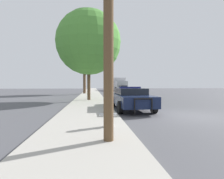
{
  "coord_description": "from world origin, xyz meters",
  "views": [
    {
      "loc": [
        -4.84,
        -8.39,
        1.62
      ],
      "look_at": [
        -1.95,
        17.28,
        0.8
      ],
      "focal_mm": 28.0,
      "sensor_mm": 36.0,
      "label": 1
    }
  ],
  "objects_px": {
    "fire_hydrant": "(108,113)",
    "car_background_oncoming": "(123,88)",
    "traffic_light": "(99,70)",
    "police_car": "(131,98)",
    "box_truck": "(119,84)",
    "tree_sidewalk_mid": "(84,59)",
    "tree_sidewalk_near": "(89,43)"
  },
  "relations": [
    {
      "from": "police_car",
      "to": "fire_hydrant",
      "type": "relative_size",
      "value": 5.85
    },
    {
      "from": "traffic_light",
      "to": "car_background_oncoming",
      "type": "height_order",
      "value": "traffic_light"
    },
    {
      "from": "fire_hydrant",
      "to": "car_background_oncoming",
      "type": "bearing_deg",
      "value": 78.89
    },
    {
      "from": "traffic_light",
      "to": "car_background_oncoming",
      "type": "distance_m",
      "value": 11.39
    },
    {
      "from": "traffic_light",
      "to": "tree_sidewalk_mid",
      "type": "relative_size",
      "value": 0.66
    },
    {
      "from": "police_car",
      "to": "traffic_light",
      "type": "xyz_separation_m",
      "value": [
        -1.39,
        16.47,
        2.98
      ]
    },
    {
      "from": "box_truck",
      "to": "tree_sidewalk_near",
      "type": "bearing_deg",
      "value": 71.54
    },
    {
      "from": "fire_hydrant",
      "to": "car_background_oncoming",
      "type": "distance_m",
      "value": 31.32
    },
    {
      "from": "police_car",
      "to": "tree_sidewalk_near",
      "type": "distance_m",
      "value": 7.89
    },
    {
      "from": "traffic_light",
      "to": "police_car",
      "type": "bearing_deg",
      "value": -85.16
    },
    {
      "from": "car_background_oncoming",
      "to": "box_truck",
      "type": "bearing_deg",
      "value": -88.96
    },
    {
      "from": "fire_hydrant",
      "to": "car_background_oncoming",
      "type": "xyz_separation_m",
      "value": [
        6.03,
        30.73,
        0.12
      ]
    },
    {
      "from": "traffic_light",
      "to": "box_truck",
      "type": "xyz_separation_m",
      "value": [
        5.46,
        15.0,
        -2.05
      ]
    },
    {
      "from": "tree_sidewalk_mid",
      "to": "tree_sidewalk_near",
      "type": "bearing_deg",
      "value": -85.45
    },
    {
      "from": "police_car",
      "to": "box_truck",
      "type": "height_order",
      "value": "box_truck"
    },
    {
      "from": "police_car",
      "to": "tree_sidewalk_mid",
      "type": "bearing_deg",
      "value": -78.97
    },
    {
      "from": "police_car",
      "to": "box_truck",
      "type": "relative_size",
      "value": 0.71
    },
    {
      "from": "box_truck",
      "to": "tree_sidewalk_mid",
      "type": "height_order",
      "value": "tree_sidewalk_mid"
    },
    {
      "from": "box_truck",
      "to": "traffic_light",
      "type": "bearing_deg",
      "value": 66.32
    },
    {
      "from": "box_truck",
      "to": "tree_sidewalk_mid",
      "type": "relative_size",
      "value": 0.92
    },
    {
      "from": "traffic_light",
      "to": "box_truck",
      "type": "relative_size",
      "value": 0.71
    },
    {
      "from": "police_car",
      "to": "traffic_light",
      "type": "relative_size",
      "value": 0.99
    },
    {
      "from": "police_car",
      "to": "tree_sidewalk_mid",
      "type": "distance_m",
      "value": 18.25
    },
    {
      "from": "police_car",
      "to": "car_background_oncoming",
      "type": "bearing_deg",
      "value": -100.07
    },
    {
      "from": "fire_hydrant",
      "to": "box_truck",
      "type": "relative_size",
      "value": 0.12
    },
    {
      "from": "police_car",
      "to": "fire_hydrant",
      "type": "bearing_deg",
      "value": 67.7
    },
    {
      "from": "box_truck",
      "to": "tree_sidewalk_mid",
      "type": "distance_m",
      "value": 16.67
    },
    {
      "from": "traffic_light",
      "to": "car_background_oncoming",
      "type": "bearing_deg",
      "value": 59.61
    },
    {
      "from": "car_background_oncoming",
      "to": "tree_sidewalk_near",
      "type": "bearing_deg",
      "value": 71.27
    },
    {
      "from": "fire_hydrant",
      "to": "traffic_light",
      "type": "height_order",
      "value": "traffic_light"
    },
    {
      "from": "fire_hydrant",
      "to": "box_truck",
      "type": "xyz_separation_m",
      "value": [
        5.94,
        36.25,
        1.09
      ]
    },
    {
      "from": "car_background_oncoming",
      "to": "tree_sidewalk_near",
      "type": "height_order",
      "value": "tree_sidewalk_near"
    }
  ]
}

